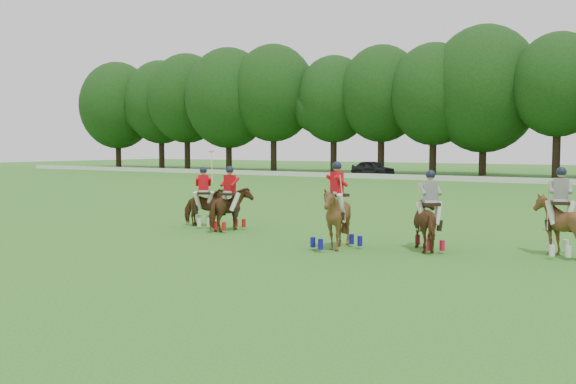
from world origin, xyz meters
The scene contains 10 objects.
ground centered at (0.00, 0.00, 0.00)m, with size 180.00×180.00×0.00m, color #306D1F.
tree_line centered at (0.26, 48.05, 8.23)m, with size 117.98×14.32×14.75m.
boundary_rail centered at (0.00, 38.00, 0.22)m, with size 120.00×0.10×0.44m, color white.
car_left centered at (-15.33, 42.50, 0.74)m, with size 1.74×4.32×1.47m, color black.
polo_red_a centered at (-2.46, 4.10, 0.77)m, with size 1.07×1.73×2.18m.
polo_red_b centered at (-3.92, 4.46, 0.74)m, with size 1.82×1.80×2.66m.
polo_red_c centered at (2.43, 2.62, 0.89)m, with size 2.00×2.07×2.43m.
polo_stripe_a centered at (4.65, 3.87, 0.79)m, with size 1.71×1.88×2.21m.
polo_stripe_b centered at (7.82, 4.82, 0.83)m, with size 1.59×1.71×2.32m.
polo_ball centered at (1.76, 3.52, 0.04)m, with size 0.09×0.09×0.09m, color white.
Camera 1 is at (10.85, -12.90, 2.88)m, focal length 40.00 mm.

